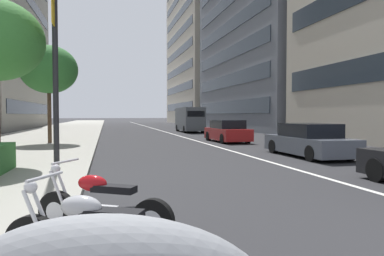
# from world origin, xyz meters

# --- Properties ---
(sidewalk_right_plaza) EXTENTS (160.00, 8.05, 0.15)m
(sidewalk_right_plaza) POSITION_xyz_m (30.00, 10.46, 0.07)
(sidewalk_right_plaza) COLOR gray
(sidewalk_right_plaza) RESTS_ON ground
(lane_centre_stripe) EXTENTS (110.00, 0.16, 0.01)m
(lane_centre_stripe) POSITION_xyz_m (35.00, 0.00, 0.00)
(lane_centre_stripe) COLOR silver
(lane_centre_stripe) RESTS_ON ground
(motorcycle_mid_row) EXTENTS (1.08, 1.99, 1.11)m
(motorcycle_mid_row) POSITION_xyz_m (1.85, 6.04, 0.43)
(motorcycle_mid_row) COLOR black
(motorcycle_mid_row) RESTS_ON ground
(motorcycle_nearest_camera) EXTENTS (1.23, 1.92, 1.08)m
(motorcycle_nearest_camera) POSITION_xyz_m (3.31, 5.99, 0.41)
(motorcycle_nearest_camera) COLOR black
(motorcycle_nearest_camera) RESTS_ON ground
(car_following_behind) EXTENTS (4.65, 1.91, 1.39)m
(car_following_behind) POSITION_xyz_m (11.40, -2.37, 0.65)
(car_following_behind) COLOR #4C515B
(car_following_behind) RESTS_ON ground
(car_approaching_light) EXTENTS (4.23, 1.99, 1.42)m
(car_approaching_light) POSITION_xyz_m (19.88, -1.72, 0.67)
(car_approaching_light) COLOR maroon
(car_approaching_light) RESTS_ON ground
(delivery_van_ahead) EXTENTS (5.94, 2.13, 2.49)m
(delivery_van_ahead) POSITION_xyz_m (33.39, -2.39, 1.34)
(delivery_van_ahead) COLOR #4C5156
(delivery_van_ahead) RESTS_ON ground
(street_lamp_with_banners) EXTENTS (1.26, 2.31, 8.39)m
(street_lamp_with_banners) POSITION_xyz_m (10.34, 7.18, 5.18)
(street_lamp_with_banners) COLOR #232326
(street_lamp_with_banners) RESTS_ON sidewalk_right_plaza
(street_tree_near_plaza_corner) EXTENTS (3.22, 3.22, 5.58)m
(street_tree_near_plaza_corner) POSITION_xyz_m (19.87, 9.08, 4.35)
(street_tree_near_plaza_corner) COLOR #473323
(street_tree_near_plaza_corner) RESTS_ON sidewalk_right_plaza
(office_tower_far_left_down_avenue) EXTENTS (27.85, 16.66, 42.49)m
(office_tower_far_left_down_avenue) POSITION_xyz_m (69.29, -16.71, 21.25)
(office_tower_far_left_down_avenue) COLOR beige
(office_tower_far_left_down_avenue) RESTS_ON ground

